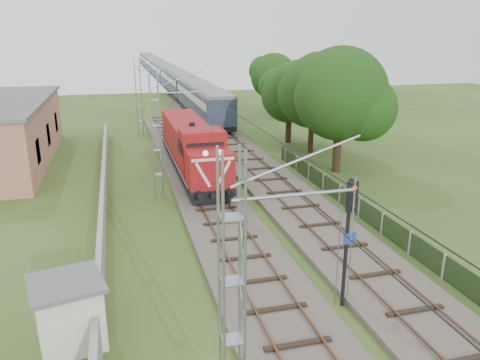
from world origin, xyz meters
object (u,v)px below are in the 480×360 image
object	(u,v)px
signal_post	(349,222)
relay_hut	(69,313)
coach_rake	(163,71)
locomotive	(192,146)

from	to	relation	value
signal_post	relay_hut	world-z (taller)	signal_post
coach_rake	relay_hut	size ratio (longest dim) A/B	41.59
locomotive	signal_post	world-z (taller)	signal_post
locomotive	relay_hut	size ratio (longest dim) A/B	5.80
coach_rake	relay_hut	xyz separation A→B (m)	(-12.40, -89.99, -1.38)
locomotive	coach_rake	world-z (taller)	locomotive
locomotive	signal_post	size ratio (longest dim) A/B	3.12
coach_rake	signal_post	size ratio (longest dim) A/B	22.37
signal_post	locomotive	bearing A→B (deg)	97.97
signal_post	relay_hut	bearing A→B (deg)	178.25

